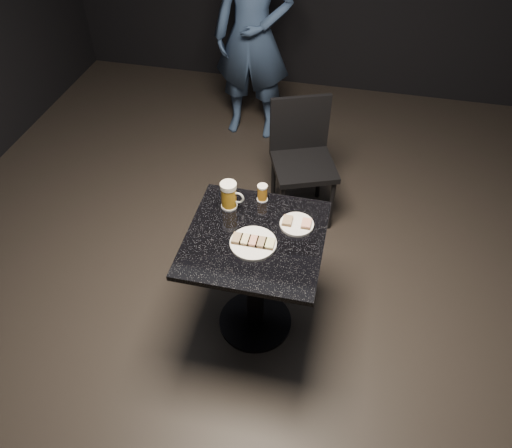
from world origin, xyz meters
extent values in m
plane|color=black|center=(0.00, 0.00, 0.00)|extent=(6.00, 6.00, 0.00)
cylinder|color=white|center=(0.00, -0.05, 0.76)|extent=(0.23, 0.23, 0.01)
cylinder|color=white|center=(0.19, 0.13, 0.76)|extent=(0.18, 0.18, 0.01)
imported|color=#20364F|center=(-0.49, 2.06, 0.87)|extent=(0.64, 0.42, 1.75)
cylinder|color=black|center=(0.00, 0.00, 0.01)|extent=(0.44, 0.44, 0.03)
cylinder|color=black|center=(0.00, 0.00, 0.37)|extent=(0.10, 0.10, 0.69)
cube|color=black|center=(0.00, 0.00, 0.73)|extent=(0.70, 0.70, 0.03)
cylinder|color=silver|center=(-0.19, 0.19, 0.76)|extent=(0.09, 0.09, 0.01)
cylinder|color=gold|center=(-0.19, 0.19, 0.82)|extent=(0.08, 0.08, 0.12)
cylinder|color=white|center=(-0.19, 0.19, 0.89)|extent=(0.09, 0.09, 0.03)
torus|color=silver|center=(-0.14, 0.19, 0.82)|extent=(0.07, 0.01, 0.07)
cylinder|color=white|center=(-0.03, 0.29, 0.75)|extent=(0.06, 0.06, 0.01)
cylinder|color=orange|center=(-0.03, 0.29, 0.80)|extent=(0.05, 0.05, 0.08)
cylinder|color=white|center=(-0.03, 0.29, 0.84)|extent=(0.06, 0.06, 0.01)
cube|color=black|center=(0.11, 1.03, 0.45)|extent=(0.54, 0.54, 0.04)
cylinder|color=black|center=(0.01, 0.80, 0.21)|extent=(0.03, 0.03, 0.43)
cylinder|color=black|center=(0.34, 0.93, 0.21)|extent=(0.03, 0.03, 0.43)
cylinder|color=black|center=(-0.12, 1.13, 0.21)|extent=(0.03, 0.03, 0.43)
cylinder|color=black|center=(0.21, 1.25, 0.21)|extent=(0.03, 0.03, 0.43)
cube|color=black|center=(0.04, 1.20, 0.67)|extent=(0.40, 0.18, 0.41)
cube|color=#4C3521|center=(-0.08, -0.05, 0.77)|extent=(0.05, 0.07, 0.01)
cube|color=#8C7251|center=(-0.08, -0.05, 0.78)|extent=(0.05, 0.07, 0.01)
cube|color=#4C3521|center=(-0.04, -0.05, 0.77)|extent=(0.05, 0.07, 0.01)
cube|color=beige|center=(-0.04, -0.05, 0.78)|extent=(0.05, 0.07, 0.01)
cube|color=#4C3521|center=(0.00, -0.05, 0.77)|extent=(0.05, 0.07, 0.01)
cube|color=tan|center=(0.00, -0.05, 0.78)|extent=(0.05, 0.07, 0.01)
cube|color=#4C3521|center=(0.04, -0.05, 0.77)|extent=(0.05, 0.07, 0.01)
cube|color=#8C7251|center=(0.04, -0.05, 0.78)|extent=(0.05, 0.07, 0.01)
cube|color=#4C3521|center=(0.08, -0.05, 0.77)|extent=(0.05, 0.07, 0.01)
cube|color=#D1D184|center=(0.08, -0.05, 0.78)|extent=(0.05, 0.07, 0.01)
cube|color=#4C3521|center=(0.14, 0.13, 0.77)|extent=(0.05, 0.07, 0.01)
cube|color=#8C7251|center=(0.14, 0.13, 0.78)|extent=(0.05, 0.07, 0.01)
cube|color=#4C3521|center=(0.24, 0.13, 0.77)|extent=(0.05, 0.07, 0.01)
cube|color=tan|center=(0.24, 0.13, 0.78)|extent=(0.05, 0.07, 0.01)
camera|label=1|loc=(0.40, -1.73, 2.56)|focal=35.00mm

